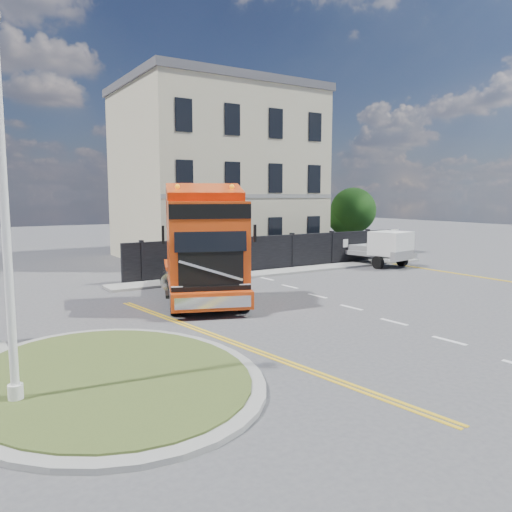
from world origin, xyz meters
TOP-DOWN VIEW (x-y plane):
  - ground at (0.00, 0.00)m, footprint 120.00×120.00m
  - traffic_island at (-7.00, -3.00)m, footprint 6.80×6.80m
  - hoarding_fence at (6.55, 9.00)m, footprint 18.80×0.25m
  - georgian_building at (6.00, 16.50)m, footprint 12.30×10.30m
  - tree at (14.38, 12.10)m, footprint 3.20×3.20m
  - pavement_far at (6.00, 8.10)m, footprint 20.00×1.60m
  - truck at (-1.46, 3.19)m, footprint 5.29×8.10m
  - flatbed_pickup at (12.24, 6.93)m, footprint 2.96×5.44m
  - lamppost_island at (-9.01, -3.50)m, footprint 0.23×0.47m

SIDE VIEW (x-z plane):
  - ground at x=0.00m, z-range 0.00..0.00m
  - pavement_far at x=6.00m, z-range 0.00..0.12m
  - traffic_island at x=-7.00m, z-range 0.00..0.16m
  - hoarding_fence at x=6.55m, z-range 0.00..2.00m
  - flatbed_pickup at x=12.24m, z-range 0.08..2.21m
  - truck at x=-1.46m, z-range -0.24..4.32m
  - tree at x=14.38m, z-range 0.65..5.45m
  - lamppost_island at x=-9.01m, z-range 0.16..7.73m
  - georgian_building at x=6.00m, z-range -0.63..12.17m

